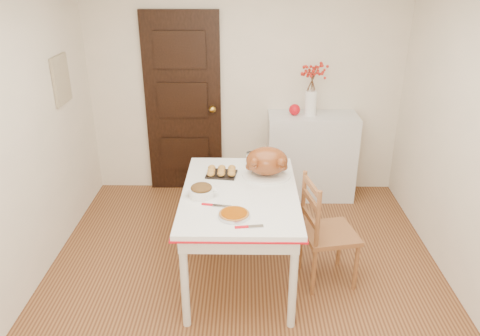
{
  "coord_description": "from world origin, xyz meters",
  "views": [
    {
      "loc": [
        0.01,
        -3.08,
        2.52
      ],
      "look_at": [
        -0.04,
        0.29,
        1.01
      ],
      "focal_mm": 34.68,
      "sensor_mm": 36.0,
      "label": 1
    }
  ],
  "objects_px": {
    "chair_oak": "(330,231)",
    "pumpkin_pie": "(234,214)",
    "sideboard": "(311,156)",
    "kitchen_table": "(240,235)",
    "turkey_platter": "(267,163)"
  },
  "relations": [
    {
      "from": "sideboard",
      "to": "pumpkin_pie",
      "type": "height_order",
      "value": "sideboard"
    },
    {
      "from": "sideboard",
      "to": "turkey_platter",
      "type": "xyz_separation_m",
      "value": [
        -0.56,
        -1.27,
        0.47
      ]
    },
    {
      "from": "kitchen_table",
      "to": "chair_oak",
      "type": "relative_size",
      "value": 1.45
    },
    {
      "from": "kitchen_table",
      "to": "pumpkin_pie",
      "type": "height_order",
      "value": "pumpkin_pie"
    },
    {
      "from": "pumpkin_pie",
      "to": "turkey_platter",
      "type": "bearing_deg",
      "value": 69.12
    },
    {
      "from": "sideboard",
      "to": "turkey_platter",
      "type": "distance_m",
      "value": 1.46
    },
    {
      "from": "sideboard",
      "to": "kitchen_table",
      "type": "relative_size",
      "value": 0.71
    },
    {
      "from": "kitchen_table",
      "to": "sideboard",
      "type": "bearing_deg",
      "value": 62.96
    },
    {
      "from": "kitchen_table",
      "to": "chair_oak",
      "type": "height_order",
      "value": "chair_oak"
    },
    {
      "from": "turkey_platter",
      "to": "pumpkin_pie",
      "type": "distance_m",
      "value": 0.74
    },
    {
      "from": "sideboard",
      "to": "chair_oak",
      "type": "distance_m",
      "value": 1.57
    },
    {
      "from": "sideboard",
      "to": "chair_oak",
      "type": "bearing_deg",
      "value": -91.54
    },
    {
      "from": "kitchen_table",
      "to": "pumpkin_pie",
      "type": "distance_m",
      "value": 0.6
    },
    {
      "from": "chair_oak",
      "to": "pumpkin_pie",
      "type": "distance_m",
      "value": 0.94
    },
    {
      "from": "kitchen_table",
      "to": "turkey_platter",
      "type": "relative_size",
      "value": 3.32
    }
  ]
}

